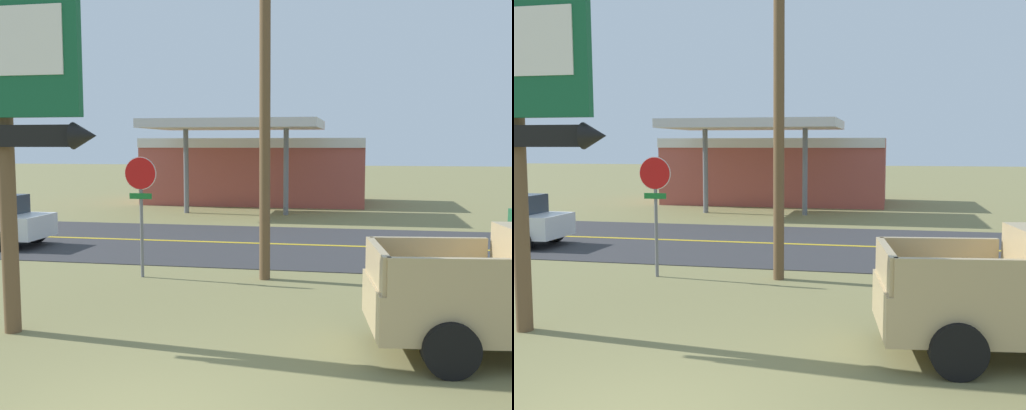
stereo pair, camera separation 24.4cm
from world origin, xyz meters
TOP-DOWN VIEW (x-y plane):
  - road_asphalt at (0.00, 13.00)m, footprint 140.00×8.00m
  - road_centre_line at (0.00, 13.00)m, footprint 126.00×0.20m
  - motel_sign at (-3.33, 3.07)m, footprint 3.22×0.54m
  - stop_sign at (-2.78, 7.66)m, footprint 0.80×0.08m
  - utility_pole at (0.22, 7.99)m, footprint 1.94×0.26m
  - gas_station at (-3.44, 26.87)m, footprint 12.00×11.50m

SIDE VIEW (x-z plane):
  - road_asphalt at x=0.00m, z-range 0.00..0.02m
  - road_centre_line at x=0.00m, z-range 0.02..0.03m
  - gas_station at x=-3.44m, z-range -0.26..4.14m
  - stop_sign at x=-2.78m, z-range 0.55..3.50m
  - motel_sign at x=-3.33m, z-range 1.08..7.01m
  - utility_pole at x=0.22m, z-range 0.30..8.88m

